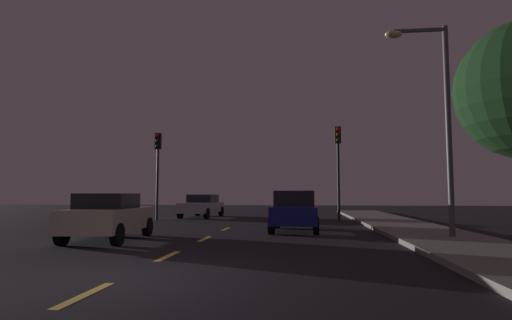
{
  "coord_description": "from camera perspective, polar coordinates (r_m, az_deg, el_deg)",
  "views": [
    {
      "loc": [
        3.13,
        -7.08,
        1.46
      ],
      "look_at": [
        0.72,
        15.26,
        3.29
      ],
      "focal_mm": 29.26,
      "sensor_mm": 36.0,
      "label": 1
    }
  ],
  "objects": [
    {
      "name": "car_oncoming_far",
      "position": [
        26.53,
        -7.38,
        -6.19
      ],
      "size": [
        2.12,
        4.45,
        1.42
      ],
      "color": "silver",
      "rests_on": "ground_plane"
    },
    {
      "name": "lane_stripe_second",
      "position": [
        10.28,
        -11.94,
        -12.72
      ],
      "size": [
        0.16,
        1.6,
        0.01
      ],
      "primitive_type": "cube",
      "color": "#EACC4C",
      "rests_on": "ground_plane"
    },
    {
      "name": "street_lamp_right",
      "position": [
        14.58,
        23.55,
        6.42
      ],
      "size": [
        1.99,
        0.36,
        6.87
      ],
      "color": "#4C4C51",
      "rests_on": "ground_plane"
    },
    {
      "name": "car_adjacent_lane",
      "position": [
        14.08,
        -19.44,
        -7.25
      ],
      "size": [
        2.05,
        4.05,
        1.48
      ],
      "color": "beige",
      "rests_on": "ground_plane"
    },
    {
      "name": "ground_plane",
      "position": [
        14.5,
        -6.45,
        -10.41
      ],
      "size": [
        80.0,
        80.0,
        0.0
      ],
      "primitive_type": "plane",
      "color": "black"
    },
    {
      "name": "lane_stripe_nearest",
      "position": [
        6.82,
        -22.33,
        -16.67
      ],
      "size": [
        0.16,
        1.6,
        0.01
      ],
      "primitive_type": "cube",
      "color": "#EACC4C",
      "rests_on": "ground_plane"
    },
    {
      "name": "lane_stripe_third",
      "position": [
        13.92,
        -7.0,
        -10.64
      ],
      "size": [
        0.16,
        1.6,
        0.01
      ],
      "primitive_type": "cube",
      "color": "#EACC4C",
      "rests_on": "ground_plane"
    },
    {
      "name": "lane_stripe_fourth",
      "position": [
        17.62,
        -4.15,
        -9.39
      ],
      "size": [
        0.16,
        1.6,
        0.01
      ],
      "primitive_type": "cube",
      "color": "#EACC4C",
      "rests_on": "ground_plane"
    },
    {
      "name": "traffic_signal_right",
      "position": [
        22.67,
        11.17,
        0.69
      ],
      "size": [
        0.32,
        0.38,
        5.06
      ],
      "color": "black",
      "rests_on": "ground_plane"
    },
    {
      "name": "sidewalk_curb_right",
      "position": [
        14.81,
        23.64,
        -9.65
      ],
      "size": [
        3.0,
        40.0,
        0.15
      ],
      "primitive_type": "cube",
      "color": "gray",
      "rests_on": "ground_plane"
    },
    {
      "name": "traffic_signal_left",
      "position": [
        23.94,
        -13.29,
        0.14
      ],
      "size": [
        0.32,
        0.38,
        4.86
      ],
      "color": "#2D2D30",
      "rests_on": "ground_plane"
    },
    {
      "name": "car_stopped_ahead",
      "position": [
        16.56,
        5.33,
        -6.96
      ],
      "size": [
        1.89,
        3.88,
        1.58
      ],
      "color": "navy",
      "rests_on": "ground_plane"
    }
  ]
}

